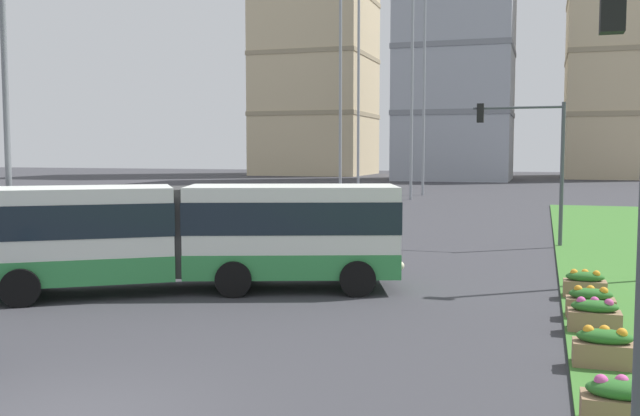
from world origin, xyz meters
name	(u,v)px	position (x,y,z in m)	size (l,w,h in m)	color
articulated_bus	(194,234)	(-2.88, 9.26, 1.65)	(11.57, 7.39, 3.00)	silver
flower_planter_0	(622,403)	(7.70, 2.00, 0.43)	(1.10, 0.56, 0.74)	#937051
flower_planter_1	(604,347)	(7.70, 4.99, 0.43)	(1.10, 0.56, 0.74)	#937051
flower_planter_2	(594,315)	(7.70, 7.62, 0.43)	(1.10, 0.56, 0.74)	#937051
flower_planter_3	(590,302)	(7.70, 8.99, 0.43)	(1.10, 0.56, 0.74)	#937051
flower_planter_4	(585,284)	(7.70, 11.38, 0.43)	(1.10, 0.56, 0.74)	#937051
traffic_light_far_right	(532,148)	(6.11, 22.00, 4.12)	(3.72, 0.28, 5.99)	#474C51
traffic_light_near_right	(632,121)	(7.30, -1.70, 4.27)	(0.28, 4.06, 6.22)	#474C51
streetlight_left	(6,110)	(-8.50, 8.39, 5.19)	(0.70, 0.28, 9.49)	slate
apartment_tower_west	(316,31)	(-30.00, 104.08, 23.91)	(17.89, 17.97, 47.78)	beige
apartment_tower_westcentre	(456,21)	(-5.17, 89.43, 21.58)	(15.36, 14.73, 43.11)	#9EA3AD
apartment_tower_centre	(620,28)	(16.69, 103.59, 21.80)	(14.59, 17.87, 43.56)	beige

